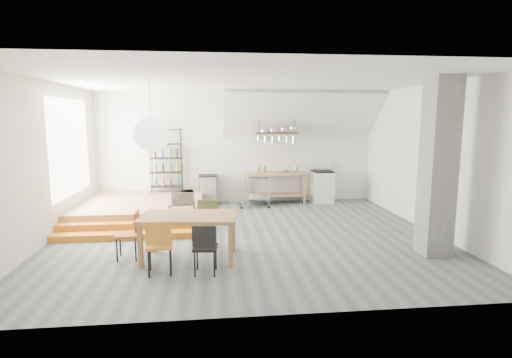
{
  "coord_description": "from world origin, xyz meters",
  "views": [
    {
      "loc": [
        -0.7,
        -8.17,
        2.47
      ],
      "look_at": [
        0.28,
        0.8,
        1.09
      ],
      "focal_mm": 28.0,
      "sensor_mm": 36.0,
      "label": 1
    }
  ],
  "objects": [
    {
      "name": "paper_lantern",
      "position": [
        -1.73,
        -1.24,
        2.2
      ],
      "size": [
        0.6,
        0.6,
        0.6
      ],
      "primitive_type": "sphere",
      "color": "white",
      "rests_on": "ceiling"
    },
    {
      "name": "kitchen_counter",
      "position": [
        1.1,
        3.15,
        0.63
      ],
      "size": [
        1.8,
        0.6,
        0.91
      ],
      "color": "olive",
      "rests_on": "ground"
    },
    {
      "name": "chair_olive",
      "position": [
        -0.84,
        -0.58,
        0.53
      ],
      "size": [
        0.47,
        0.47,
        0.89
      ],
      "rotation": [
        0.0,
        0.0,
        -0.17
      ],
      "color": "#55642F",
      "rests_on": "ground"
    },
    {
      "name": "stove",
      "position": [
        2.5,
        3.16,
        0.48
      ],
      "size": [
        0.6,
        0.6,
        1.18
      ],
      "color": "white",
      "rests_on": "ground"
    },
    {
      "name": "concrete_column",
      "position": [
        3.3,
        -1.5,
        1.6
      ],
      "size": [
        0.5,
        0.5,
        3.2
      ],
      "primitive_type": "cube",
      "color": "slate",
      "rests_on": "ground"
    },
    {
      "name": "slope_ceiling",
      "position": [
        1.8,
        2.9,
        2.55
      ],
      "size": [
        4.4,
        1.44,
        1.32
      ],
      "primitive_type": "cube",
      "rotation": [
        -0.73,
        0.0,
        0.0
      ],
      "color": "white",
      "rests_on": "wall_back"
    },
    {
      "name": "wall_back",
      "position": [
        0.0,
        3.5,
        1.6
      ],
      "size": [
        8.0,
        0.04,
        3.2
      ],
      "primitive_type": "cube",
      "color": "silver",
      "rests_on": "ground"
    },
    {
      "name": "ceiling",
      "position": [
        0.0,
        0.0,
        3.2
      ],
      "size": [
        8.0,
        7.0,
        0.02
      ],
      "primitive_type": "cube",
      "color": "white",
      "rests_on": "wall_back"
    },
    {
      "name": "chair_red",
      "position": [
        -2.15,
        -1.18,
        0.51
      ],
      "size": [
        0.41,
        0.41,
        0.85
      ],
      "rotation": [
        0.0,
        0.0,
        -1.53
      ],
      "color": "#B14B19",
      "rests_on": "ground"
    },
    {
      "name": "pot_rack",
      "position": [
        1.13,
        2.92,
        1.98
      ],
      "size": [
        1.2,
        0.5,
        1.43
      ],
      "color": "#402919",
      "rests_on": "ceiling"
    },
    {
      "name": "wall_left",
      "position": [
        -4.0,
        0.0,
        1.6
      ],
      "size": [
        0.04,
        7.0,
        3.2
      ],
      "primitive_type": "cube",
      "color": "silver",
      "rests_on": "ground"
    },
    {
      "name": "step_upper",
      "position": [
        -2.5,
        0.4,
        0.13
      ],
      "size": [
        3.0,
        0.35,
        0.27
      ],
      "primitive_type": "cube",
      "color": "orange",
      "rests_on": "ground"
    },
    {
      "name": "wire_shelving",
      "position": [
        -2.0,
        3.2,
        1.33
      ],
      "size": [
        0.88,
        0.38,
        1.8
      ],
      "color": "black",
      "rests_on": "platform"
    },
    {
      "name": "bowl",
      "position": [
        1.4,
        3.1,
        0.94
      ],
      "size": [
        0.23,
        0.23,
        0.05
      ],
      "primitive_type": "imported",
      "rotation": [
        0.0,
        0.0,
        -0.05
      ],
      "color": "silver",
      "rests_on": "kitchen_counter"
    },
    {
      "name": "step_lower",
      "position": [
        -2.5,
        0.05,
        0.07
      ],
      "size": [
        3.0,
        0.35,
        0.13
      ],
      "primitive_type": "cube",
      "color": "orange",
      "rests_on": "ground"
    },
    {
      "name": "mini_fridge",
      "position": [
        -0.85,
        3.2,
        0.43
      ],
      "size": [
        0.5,
        0.5,
        0.85
      ],
      "primitive_type": "cube",
      "color": "black",
      "rests_on": "ground"
    },
    {
      "name": "chair_black",
      "position": [
        -0.85,
        -2.08,
        0.5
      ],
      "size": [
        0.41,
        0.41,
        0.83
      ],
      "rotation": [
        0.0,
        0.0,
        3.05
      ],
      "color": "black",
      "rests_on": "ground"
    },
    {
      "name": "chair_mustard",
      "position": [
        -1.56,
        -2.01,
        0.54
      ],
      "size": [
        0.45,
        0.45,
        0.9
      ],
      "rotation": [
        0.0,
        0.0,
        3.23
      ],
      "color": "#AC6D1D",
      "rests_on": "ground"
    },
    {
      "name": "microwave",
      "position": [
        -1.4,
        0.75,
        0.71
      ],
      "size": [
        0.55,
        0.42,
        0.28
      ],
      "primitive_type": "imported",
      "rotation": [
        0.0,
        0.0,
        0.15
      ],
      "color": "beige",
      "rests_on": "microwave_shelf"
    },
    {
      "name": "rolling_cart",
      "position": [
        0.44,
        2.7,
        0.52
      ],
      "size": [
        0.83,
        0.48,
        0.8
      ],
      "rotation": [
        0.0,
        0.0,
        0.02
      ],
      "color": "silver",
      "rests_on": "ground"
    },
    {
      "name": "platform",
      "position": [
        -2.5,
        2.0,
        0.2
      ],
      "size": [
        3.0,
        3.0,
        0.4
      ],
      "primitive_type": "cube",
      "color": "olive",
      "rests_on": "ground"
    },
    {
      "name": "dining_table",
      "position": [
        -1.13,
        -1.3,
        0.71
      ],
      "size": [
        1.76,
        1.11,
        0.79
      ],
      "rotation": [
        0.0,
        0.0,
        -0.11
      ],
      "color": "#955F36",
      "rests_on": "ground"
    },
    {
      "name": "window_pane",
      "position": [
        -3.98,
        1.5,
        1.8
      ],
      "size": [
        0.02,
        2.5,
        2.2
      ],
      "primitive_type": "cube",
      "color": "white",
      "rests_on": "wall_left"
    },
    {
      "name": "wall_right",
      "position": [
        4.0,
        0.0,
        1.6
      ],
      "size": [
        0.04,
        7.0,
        3.2
      ],
      "primitive_type": "cube",
      "color": "silver",
      "rests_on": "ground"
    },
    {
      "name": "floor",
      "position": [
        0.0,
        0.0,
        0.0
      ],
      "size": [
        8.0,
        8.0,
        0.0
      ],
      "primitive_type": "plane",
      "color": "#4F5A5C",
      "rests_on": "ground"
    },
    {
      "name": "microwave_shelf",
      "position": [
        -1.4,
        0.75,
        0.55
      ],
      "size": [
        0.6,
        0.4,
        0.16
      ],
      "color": "olive",
      "rests_on": "platform"
    }
  ]
}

